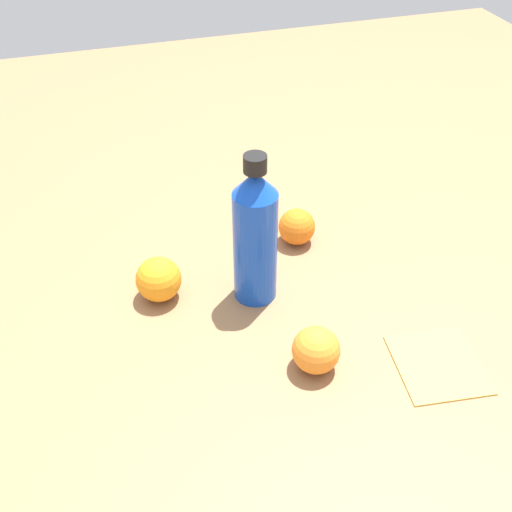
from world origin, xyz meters
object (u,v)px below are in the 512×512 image
object	(u,v)px
water_bottle	(256,235)
orange_1	(159,279)
orange_2	(297,227)
folded_napkin	(438,363)
orange_0	(316,350)

from	to	relation	value
water_bottle	orange_1	world-z (taller)	water_bottle
water_bottle	orange_1	distance (m)	0.18
water_bottle	orange_2	size ratio (longest dim) A/B	3.93
folded_napkin	orange_1	bearing A→B (deg)	53.80
orange_1	folded_napkin	size ratio (longest dim) A/B	0.56
water_bottle	orange_2	distance (m)	0.18
orange_0	orange_1	world-z (taller)	orange_1
orange_1	folded_napkin	distance (m)	0.46
folded_napkin	water_bottle	bearing A→B (deg)	42.75
orange_0	orange_1	size ratio (longest dim) A/B	0.94
orange_1	orange_0	bearing A→B (deg)	-138.76
orange_2	folded_napkin	xyz separation A→B (m)	(-0.34, -0.10, -0.03)
water_bottle	orange_1	xyz separation A→B (m)	(0.04, 0.15, -0.08)
orange_2	folded_napkin	bearing A→B (deg)	-163.79
orange_0	water_bottle	bearing A→B (deg)	11.46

